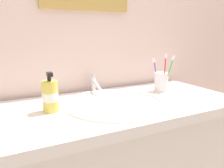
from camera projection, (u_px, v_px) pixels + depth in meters
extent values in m
cube|color=beige|center=(85.00, 35.00, 1.31)|extent=(2.47, 0.04, 2.40)
cube|color=white|center=(112.00, 108.00, 1.10)|extent=(1.27, 0.57, 0.04)
ellipsoid|color=white|center=(115.00, 113.00, 1.10)|extent=(0.43, 0.43, 0.09)
torus|color=white|center=(115.00, 104.00, 1.09)|extent=(0.49, 0.49, 0.02)
cylinder|color=#595B60|center=(115.00, 120.00, 1.11)|extent=(0.03, 0.03, 0.01)
cylinder|color=silver|center=(94.00, 84.00, 1.30)|extent=(0.02, 0.02, 0.09)
cylinder|color=silver|center=(97.00, 86.00, 1.26)|extent=(0.02, 0.11, 0.06)
cylinder|color=silver|center=(92.00, 75.00, 1.30)|extent=(0.01, 0.05, 0.01)
cylinder|color=white|center=(161.00, 82.00, 1.31)|extent=(0.08, 0.08, 0.11)
cylinder|color=red|center=(165.00, 74.00, 1.28)|extent=(0.02, 0.02, 0.20)
cube|color=white|center=(166.00, 56.00, 1.25)|extent=(0.01, 0.02, 0.02)
cylinder|color=purple|center=(156.00, 75.00, 1.33)|extent=(0.02, 0.05, 0.17)
cube|color=white|center=(154.00, 60.00, 1.32)|extent=(0.01, 0.02, 0.03)
cylinder|color=green|center=(168.00, 75.00, 1.29)|extent=(0.04, 0.04, 0.19)
cube|color=white|center=(173.00, 58.00, 1.26)|extent=(0.02, 0.02, 0.03)
cylinder|color=#DBCC4C|center=(50.00, 96.00, 0.98)|extent=(0.07, 0.07, 0.13)
cylinder|color=black|center=(49.00, 79.00, 0.96)|extent=(0.02, 0.02, 0.02)
cube|color=black|center=(50.00, 74.00, 0.94)|extent=(0.02, 0.04, 0.02)
cylinder|color=white|center=(50.00, 97.00, 0.98)|extent=(0.07, 0.07, 0.04)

